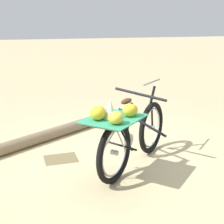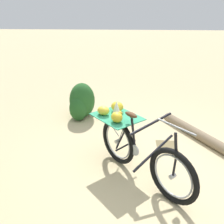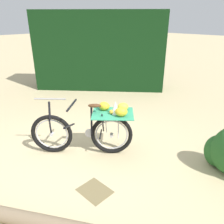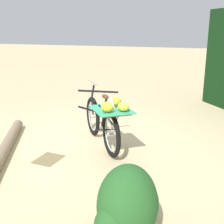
% 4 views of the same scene
% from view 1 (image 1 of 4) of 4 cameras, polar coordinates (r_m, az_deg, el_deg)
% --- Properties ---
extents(ground_plane, '(60.00, 60.00, 0.00)m').
position_cam_1_polar(ground_plane, '(4.42, 2.16, -8.84)').
color(ground_plane, '#C6B284').
extents(bicycle, '(1.51, 1.42, 1.03)m').
position_cam_1_polar(bicycle, '(4.09, 3.18, -3.58)').
color(bicycle, black).
rests_on(bicycle, ground_plane).
extents(fallen_log, '(2.19, 1.43, 0.18)m').
position_cam_1_polar(fallen_log, '(5.31, -10.82, -3.84)').
color(fallen_log, '#7F6B51').
rests_on(fallen_log, ground_plane).
extents(leaf_litter_patch, '(0.44, 0.36, 0.01)m').
position_cam_1_polar(leaf_litter_patch, '(4.61, -8.80, -7.92)').
color(leaf_litter_patch, olive).
rests_on(leaf_litter_patch, ground_plane).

